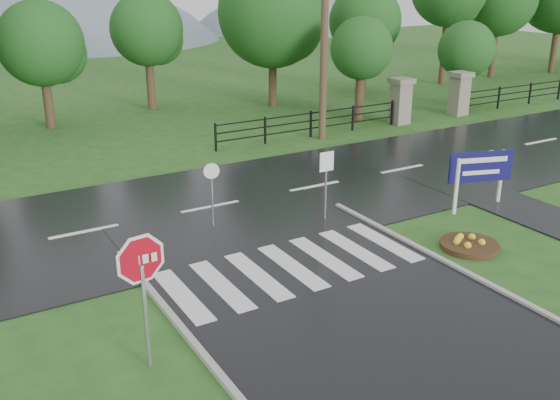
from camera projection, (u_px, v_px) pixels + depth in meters
ground at (429, 370)px, 11.87m from camera, size 120.00×120.00×0.00m
main_road at (210, 208)px, 19.96m from camera, size 90.00×8.00×0.04m
walkway at (544, 218)px, 19.16m from camera, size 2.20×11.00×0.04m
crosswalk at (292, 266)px, 15.90m from camera, size 6.50×2.80×0.02m
pillar_west at (400, 100)px, 30.59m from camera, size 1.00×1.00×2.24m
pillar_east at (459, 92)px, 32.50m from camera, size 1.00×1.00×2.24m
fence_west at (311, 121)px, 28.25m from camera, size 9.58×0.08×1.20m
hills at (44, 181)px, 71.45m from camera, size 102.00×48.00×48.00m
treeline at (114, 120)px, 31.75m from camera, size 83.20×5.20×10.00m
stop_sign at (142, 272)px, 11.28m from camera, size 1.29×0.20×2.92m
estate_billboard at (481, 170)px, 19.51m from camera, size 2.08×0.73×1.88m
flower_bed at (469, 244)px, 17.03m from camera, size 1.59×1.59×0.32m
reg_sign_small at (326, 173)px, 18.43m from camera, size 0.48×0.06×2.17m
reg_sign_round at (212, 187)px, 17.97m from camera, size 0.46×0.12×2.00m
utility_pole_east at (324, 27)px, 26.55m from camera, size 1.65×0.65×9.58m
entrance_tree_left at (362, 49)px, 30.33m from camera, size 3.05×3.05×5.12m
entrance_tree_right at (466, 50)px, 33.91m from camera, size 3.08×3.08×4.65m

